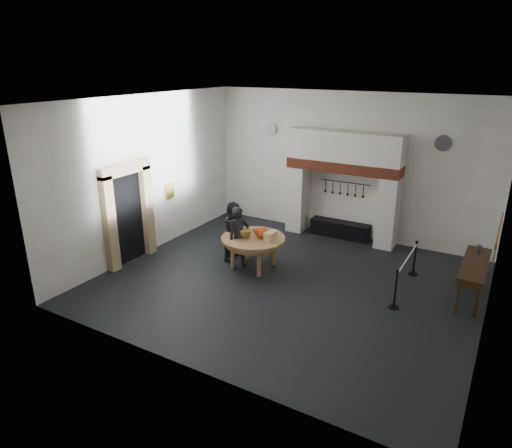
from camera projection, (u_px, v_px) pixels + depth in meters
The scene contains 39 objects.
floor at pixel (288, 282), 11.64m from camera, with size 9.00×8.00×0.02m, color black.
ceiling at pixel (293, 100), 10.12m from camera, with size 9.00×8.00×0.02m, color silver.
wall_back at pixel (347, 166), 14.14m from camera, with size 9.00×0.02×4.50m, color white.
wall_front at pixel (185, 256), 7.63m from camera, with size 9.00×0.02×4.50m, color white.
wall_left at pixel (149, 175), 13.01m from camera, with size 0.02×8.00×4.50m, color white.
wall_right at pixel (501, 231), 8.75m from camera, with size 0.02×8.00×4.50m, color white.
chimney_pier_left at pixel (298, 198), 14.95m from camera, with size 0.55×0.70×2.15m, color silver.
chimney_pier_right at pixel (388, 213), 13.55m from camera, with size 0.55×0.70×2.15m, color silver.
hearth_brick_band at pixel (343, 166), 13.83m from camera, with size 3.50×0.72×0.32m, color #9E442B.
chimney_hood at pixel (345, 146), 13.63m from camera, with size 3.50×0.70×0.90m, color silver.
iron_range at pixel (340, 229), 14.59m from camera, with size 1.90×0.45×0.50m, color black.
utensil_rail at pixel (345, 182), 14.24m from camera, with size 0.02×0.02×1.60m, color black.
door_recess at pixel (127, 218), 12.52m from camera, with size 0.04×1.10×2.50m, color black.
door_jamb_near at pixel (110, 225), 11.89m from camera, with size 0.22×0.30×2.60m, color tan.
door_jamb_far at pixel (147, 210), 13.03m from camera, with size 0.22×0.30×2.60m, color tan.
door_lintel at pixel (125, 169), 12.00m from camera, with size 0.22×1.70×0.30m, color tan.
wall_plaque at pixel (170, 191), 13.86m from camera, with size 0.05×0.34×0.44m, color gold.
work_table at pixel (253, 238), 12.22m from camera, with size 1.73×1.73×0.07m, color tan.
pumpkin at pixel (262, 232), 12.14m from camera, with size 0.36×0.36×0.31m, color #ED5221.
cheese_block_big at pixel (269, 237), 11.89m from camera, with size 0.22×0.22×0.24m, color #F4D592.
cheese_block_small at pixel (274, 234), 12.15m from camera, with size 0.18×0.18×0.20m, color #FFE098.
wicker_basket at pixel (246, 234), 12.12m from camera, with size 0.32×0.32×0.22m, color #A17E3B.
bread_loaf at pixel (257, 230), 12.52m from camera, with size 0.31×0.18×0.13m, color #AD7C3D.
visitor_near at pixel (239, 238), 12.22m from camera, with size 0.62×0.41×1.71m, color black.
visitor_far at pixel (234, 231), 12.74m from camera, with size 0.82×0.64×1.68m, color black.
side_table at pixel (475, 264), 10.62m from camera, with size 0.55×2.20×0.06m, color #362813.
pewter_jug at pixel (479, 250), 11.06m from camera, with size 0.12×0.12×0.22m, color #515157.
copper_pan_a at pixel (497, 242), 9.04m from camera, with size 0.34×0.34×0.03m, color #C6662D.
copper_pan_b at pixel (499, 233), 9.49m from camera, with size 0.32×0.32×0.03m, color #C6662D.
copper_pan_c at pixel (500, 225), 9.93m from camera, with size 0.30×0.30×0.03m, color #C6662D.
copper_pan_d at pixel (502, 218), 10.38m from camera, with size 0.28×0.28×0.03m, color #C6662D.
pewter_plate_left at pixel (493, 261), 9.37m from camera, with size 0.40×0.40×0.03m, color #4C4C51.
pewter_plate_mid at pixel (495, 251), 9.86m from camera, with size 0.40×0.40×0.03m, color #4C4C51.
pewter_plate_right at pixel (497, 242), 10.35m from camera, with size 0.40×0.40×0.03m, color #4C4C51.
pewter_plate_back_left at pixel (270, 129), 15.06m from camera, with size 0.44×0.44×0.03m, color #4C4C51.
pewter_plate_back_right at pixel (443, 143), 12.51m from camera, with size 0.44×0.44×0.03m, color #4C4C51.
barrier_post_near at pixel (395, 290), 10.29m from camera, with size 0.05×0.05×0.90m, color black.
barrier_post_far at pixel (415, 259), 11.92m from camera, with size 0.05×0.05×0.90m, color black.
barrier_rope at pixel (408, 258), 10.97m from camera, with size 0.04×0.04×2.00m, color white.
Camera 1 is at (4.54, -9.45, 5.34)m, focal length 32.00 mm.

